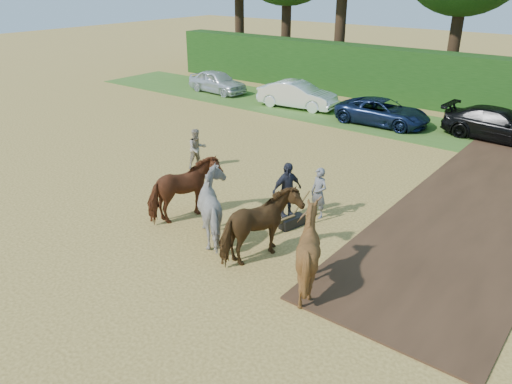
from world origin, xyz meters
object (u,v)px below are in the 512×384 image
object	(u,v)px
spectator_far	(287,190)
parked_cars	(463,123)
spectator_near	(197,149)
plough_team	(241,216)

from	to	relation	value
spectator_far	parked_cars	distance (m)	11.80
parked_cars	spectator_near	bearing A→B (deg)	-123.37
plough_team	parked_cars	size ratio (longest dim) A/B	0.18
spectator_far	spectator_near	bearing A→B (deg)	95.09
spectator_near	parked_cars	distance (m)	12.36
spectator_near	spectator_far	distance (m)	5.28
spectator_far	parked_cars	xyz separation A→B (m)	(1.70, 11.67, -0.20)
plough_team	parked_cars	world-z (taller)	plough_team
spectator_near	plough_team	world-z (taller)	plough_team
spectator_near	spectator_far	bearing A→B (deg)	-83.11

